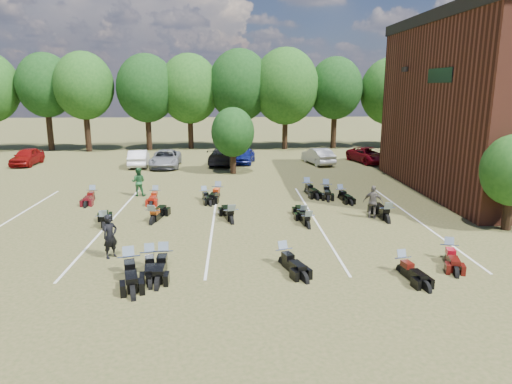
{
  "coord_description": "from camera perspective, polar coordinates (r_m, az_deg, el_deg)",
  "views": [
    {
      "loc": [
        -2.0,
        -18.43,
        6.42
      ],
      "look_at": [
        -0.86,
        4.0,
        1.2
      ],
      "focal_mm": 32.0,
      "sensor_mm": 36.0,
      "label": 1
    }
  ],
  "objects": [
    {
      "name": "motorcycle_5",
      "position": [
        17.14,
        17.74,
        -9.56
      ],
      "size": [
        1.0,
        2.13,
        1.14
      ],
      "primitive_type": null,
      "rotation": [
        0.0,
        0.0,
        0.17
      ],
      "color": "black",
      "rests_on": "ground"
    },
    {
      "name": "tree_line",
      "position": [
        47.44,
        -1.75,
        12.94
      ],
      "size": [
        56.0,
        6.0,
        9.79
      ],
      "color": "black",
      "rests_on": "ground"
    },
    {
      "name": "motorcycle_8",
      "position": [
        22.48,
        -12.77,
        -3.84
      ],
      "size": [
        1.16,
        2.46,
        1.32
      ],
      "primitive_type": null,
      "rotation": [
        0.0,
        0.0,
        2.96
      ],
      "color": "black",
      "rests_on": "ground"
    },
    {
      "name": "motorcycle_1",
      "position": [
        16.75,
        -15.48,
        -9.95
      ],
      "size": [
        1.42,
        2.62,
        1.39
      ],
      "primitive_type": null,
      "rotation": [
        0.0,
        0.0,
        0.26
      ],
      "color": "black",
      "rests_on": "ground"
    },
    {
      "name": "motorcycle_3",
      "position": [
        17.18,
        -13.07,
        -9.22
      ],
      "size": [
        1.08,
        2.31,
        1.24
      ],
      "primitive_type": null,
      "rotation": [
        0.0,
        0.0,
        0.17
      ],
      "color": "black",
      "rests_on": "ground"
    },
    {
      "name": "person_grey",
      "position": [
        23.28,
        14.43,
        -1.23
      ],
      "size": [
        1.05,
        0.78,
        1.66
      ],
      "primitive_type": "imported",
      "rotation": [
        0.0,
        0.0,
        2.71
      ],
      "color": "#59524C",
      "rests_on": "ground"
    },
    {
      "name": "car_4",
      "position": [
        38.95,
        -1.47,
        4.54
      ],
      "size": [
        2.17,
        3.98,
        1.28
      ],
      "primitive_type": "imported",
      "rotation": [
        0.0,
        0.0,
        -0.18
      ],
      "color": "navy",
      "rests_on": "ground"
    },
    {
      "name": "car_3",
      "position": [
        38.45,
        -3.72,
        4.63
      ],
      "size": [
        3.34,
        5.76,
        1.57
      ],
      "primitive_type": "imported",
      "rotation": [
        0.0,
        0.0,
        2.92
      ],
      "color": "black",
      "rests_on": "ground"
    },
    {
      "name": "person_green",
      "position": [
        28.1,
        -14.48,
        1.25
      ],
      "size": [
        0.87,
        0.7,
        1.71
      ],
      "primitive_type": "imported",
      "rotation": [
        0.0,
        0.0,
        3.08
      ],
      "color": "#235D2E",
      "rests_on": "ground"
    },
    {
      "name": "motorcycle_6",
      "position": [
        18.95,
        22.87,
        -7.79
      ],
      "size": [
        1.24,
        2.25,
        1.19
      ],
      "primitive_type": null,
      "rotation": [
        0.0,
        0.0,
        -0.28
      ],
      "color": "#450C09",
      "rests_on": "ground"
    },
    {
      "name": "car_7",
      "position": [
        40.99,
        19.66,
        4.31
      ],
      "size": [
        2.53,
        5.09,
        1.42
      ],
      "primitive_type": "imported",
      "rotation": [
        0.0,
        0.0,
        3.03
      ],
      "color": "#3D3C41",
      "rests_on": "ground"
    },
    {
      "name": "motorcycle_12",
      "position": [
        22.51,
        5.91,
        -3.56
      ],
      "size": [
        0.76,
        2.06,
        1.13
      ],
      "primitive_type": null,
      "rotation": [
        0.0,
        0.0,
        3.2
      ],
      "color": "black",
      "rests_on": "ground"
    },
    {
      "name": "motorcycle_13",
      "position": [
        23.05,
        16.01,
        -3.61
      ],
      "size": [
        0.86,
        2.54,
        1.41
      ],
      "primitive_type": null,
      "rotation": [
        0.0,
        0.0,
        3.16
      ],
      "color": "black",
      "rests_on": "ground"
    },
    {
      "name": "motorcycle_14",
      "position": [
        27.99,
        -19.71,
        -0.96
      ],
      "size": [
        0.8,
        2.19,
        1.2
      ],
      "primitive_type": null,
      "rotation": [
        0.0,
        0.0,
        0.05
      ],
      "color": "#4B0A11",
      "rests_on": "ground"
    },
    {
      "name": "motorcycle_17",
      "position": [
        27.12,
        -4.79,
        -0.66
      ],
      "size": [
        1.17,
        2.44,
        1.31
      ],
      "primitive_type": null,
      "rotation": [
        0.0,
        0.0,
        -0.19
      ],
      "color": "black",
      "rests_on": "ground"
    },
    {
      "name": "ground",
      "position": [
        19.62,
        3.12,
        -6.04
      ],
      "size": [
        160.0,
        160.0,
        0.0
      ],
      "primitive_type": "plane",
      "color": "brown",
      "rests_on": "ground"
    },
    {
      "name": "young_tree_midfield",
      "position": [
        34.09,
        -2.92,
        7.46
      ],
      "size": [
        3.2,
        3.2,
        4.7
      ],
      "color": "black",
      "rests_on": "ground"
    },
    {
      "name": "car_6",
      "position": [
        40.43,
        13.88,
        4.49
      ],
      "size": [
        3.26,
        5.05,
        1.29
      ],
      "primitive_type": "imported",
      "rotation": [
        0.0,
        0.0,
        0.26
      ],
      "color": "#63050F",
      "rests_on": "ground"
    },
    {
      "name": "motorcycle_18",
      "position": [
        28.3,
        6.4,
        -0.11
      ],
      "size": [
        1.13,
        2.47,
        1.33
      ],
      "primitive_type": null,
      "rotation": [
        0.0,
        0.0,
        0.16
      ],
      "color": "black",
      "rests_on": "ground"
    },
    {
      "name": "car_1",
      "position": [
        38.65,
        -14.45,
        4.13
      ],
      "size": [
        1.88,
        4.28,
        1.37
      ],
      "primitive_type": "imported",
      "rotation": [
        0.0,
        0.0,
        3.25
      ],
      "color": "silver",
      "rests_on": "ground"
    },
    {
      "name": "car_2",
      "position": [
        37.83,
        -11.23,
        4.11
      ],
      "size": [
        2.43,
        4.98,
        1.36
      ],
      "primitive_type": "imported",
      "rotation": [
        0.0,
        0.0,
        0.03
      ],
      "color": "gray",
      "rests_on": "ground"
    },
    {
      "name": "motorcycle_19",
      "position": [
        28.05,
        8.7,
        -0.3
      ],
      "size": [
        1.01,
        2.4,
        1.3
      ],
      "primitive_type": null,
      "rotation": [
        0.0,
        0.0,
        -0.12
      ],
      "color": "black",
      "rests_on": "ground"
    },
    {
      "name": "motorcycle_20",
      "position": [
        27.16,
        10.5,
        -0.82
      ],
      "size": [
        0.97,
        2.16,
        1.16
      ],
      "primitive_type": null,
      "rotation": [
        0.0,
        0.0,
        0.15
      ],
      "color": "black",
      "rests_on": "ground"
    },
    {
      "name": "person_black",
      "position": [
        18.29,
        -17.77,
        -5.32
      ],
      "size": [
        0.71,
        0.73,
        1.69
      ],
      "primitive_type": "imported",
      "rotation": [
        0.0,
        0.0,
        0.85
      ],
      "color": "black",
      "rests_on": "ground"
    },
    {
      "name": "motorcycle_4",
      "position": [
        17.06,
        3.47,
        -9.04
      ],
      "size": [
        1.39,
        2.31,
        1.23
      ],
      "primitive_type": null,
      "rotation": [
        0.0,
        0.0,
        0.34
      ],
      "color": "black",
      "rests_on": "ground"
    },
    {
      "name": "motorcycle_16",
      "position": [
        26.62,
        -6.46,
        -0.96
      ],
      "size": [
        1.15,
        2.09,
        1.11
      ],
      "primitive_type": null,
      "rotation": [
        0.0,
        0.0,
        0.27
      ],
      "color": "black",
      "rests_on": "ground"
    },
    {
      "name": "motorcycle_9",
      "position": [
        22.23,
        -18.44,
        -4.4
      ],
      "size": [
        1.23,
        2.4,
        1.28
      ],
      "primitive_type": null,
      "rotation": [
        0.0,
        0.0,
        3.37
      ],
      "color": "black",
      "rests_on": "ground"
    },
    {
      "name": "car_0",
      "position": [
        42.58,
        -26.71,
        3.97
      ],
      "size": [
        1.73,
        4.16,
        1.41
      ],
      "primitive_type": "imported",
      "rotation": [
        0.0,
        0.0,
        0.02
      ],
      "color": "maroon",
      "rests_on": "ground"
    },
    {
      "name": "motorcycle_10",
      "position": [
        22.03,
        -3.1,
        -3.88
      ],
      "size": [
        1.24,
        2.45,
        1.31
      ],
      "primitive_type": null,
      "rotation": [
        0.0,
        0.0,
        3.36
      ],
      "color": "black",
      "rests_on": "ground"
    },
    {
      "name": "car_5",
      "position": [
        38.86,
        7.76,
        4.47
      ],
      "size": [
        2.38,
        4.37,
        1.37
      ],
      "primitive_type": "imported",
      "rotation": [
        0.0,
        0.0,
        3.38
      ],
      "color": "#AEAEA9",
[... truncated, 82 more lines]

